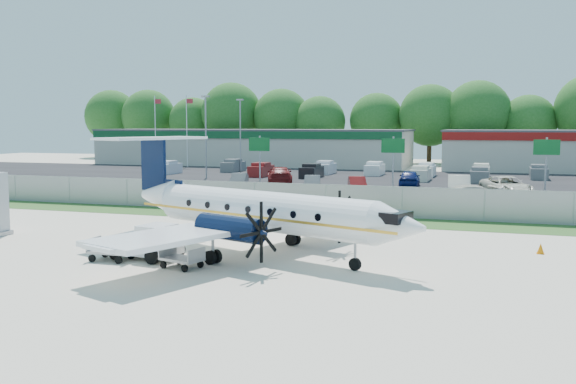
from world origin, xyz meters
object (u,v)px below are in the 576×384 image
(pushback_tug, at_px, (149,242))
(baggage_cart_near, at_px, (182,258))
(aircraft, at_px, (257,210))
(baggage_cart_far, at_px, (112,250))

(pushback_tug, relative_size, baggage_cart_near, 1.60)
(aircraft, distance_m, baggage_cart_near, 4.45)
(baggage_cart_far, bearing_deg, pushback_tug, 35.35)
(pushback_tug, height_order, baggage_cart_far, pushback_tug)
(aircraft, height_order, pushback_tug, aircraft)
(baggage_cart_near, relative_size, baggage_cart_far, 1.02)
(aircraft, bearing_deg, baggage_cart_near, -117.98)
(baggage_cart_near, bearing_deg, aircraft, 62.02)
(pushback_tug, bearing_deg, aircraft, 29.18)
(pushback_tug, xyz_separation_m, baggage_cart_near, (2.28, -1.31, -0.32))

